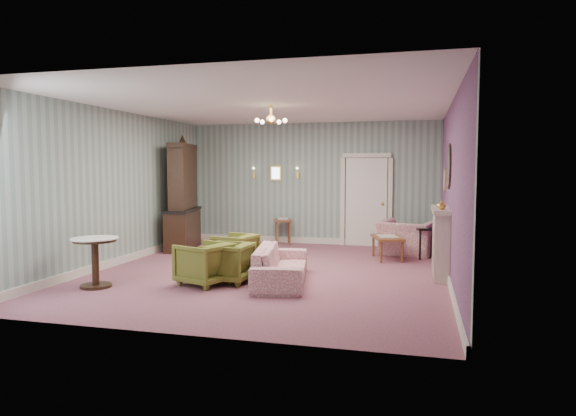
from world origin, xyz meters
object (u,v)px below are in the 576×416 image
(side_table_black, at_px, (426,243))
(olive_chair_a, at_px, (204,261))
(olive_chair_c, at_px, (235,249))
(pedestal_table, at_px, (95,262))
(olive_chair_b, at_px, (228,260))
(dresser, at_px, (182,194))
(wingback_chair, at_px, (407,232))
(sofa_chintz, at_px, (281,259))
(fireplace, at_px, (441,242))
(coffee_table, at_px, (387,248))

(side_table_black, bearing_deg, olive_chair_a, -136.34)
(olive_chair_c, relative_size, pedestal_table, 0.91)
(olive_chair_b, xyz_separation_m, dresser, (-2.21, 2.92, 0.90))
(olive_chair_b, xyz_separation_m, olive_chair_c, (-0.30, 1.12, -0.00))
(olive_chair_a, xyz_separation_m, olive_chair_c, (-0.00, 1.37, -0.02))
(pedestal_table, bearing_deg, olive_chair_c, 51.60)
(dresser, bearing_deg, pedestal_table, -95.62)
(wingback_chair, distance_m, side_table_black, 0.60)
(side_table_black, xyz_separation_m, pedestal_table, (-4.92, -3.80, 0.07))
(olive_chair_c, relative_size, wingback_chair, 0.63)
(olive_chair_b, height_order, dresser, dresser)
(olive_chair_b, distance_m, sofa_chintz, 0.85)
(pedestal_table, bearing_deg, fireplace, 23.07)
(dresser, bearing_deg, olive_chair_c, -54.57)
(wingback_chair, bearing_deg, pedestal_table, 58.21)
(olive_chair_a, bearing_deg, olive_chair_c, -159.49)
(dresser, xyz_separation_m, coffee_table, (4.55, -0.20, -1.02))
(coffee_table, bearing_deg, olive_chair_b, -130.59)
(olive_chair_c, xyz_separation_m, fireplace, (3.59, 0.24, 0.23))
(olive_chair_c, height_order, pedestal_table, pedestal_table)
(wingback_chair, bearing_deg, olive_chair_a, 65.85)
(sofa_chintz, bearing_deg, pedestal_table, 101.15)
(olive_chair_a, relative_size, fireplace, 0.52)
(olive_chair_c, xyz_separation_m, dresser, (-1.92, 1.80, 0.90))
(olive_chair_a, distance_m, side_table_black, 4.67)
(wingback_chair, bearing_deg, coffee_table, 77.03)
(fireplace, bearing_deg, pedestal_table, -156.93)
(dresser, height_order, side_table_black, dresser)
(olive_chair_a, xyz_separation_m, wingback_chair, (3.00, 3.66, 0.12))
(olive_chair_b, distance_m, coffee_table, 3.59)
(side_table_black, bearing_deg, olive_chair_b, -135.96)
(sofa_chintz, bearing_deg, wingback_chair, -40.91)
(sofa_chintz, relative_size, dresser, 0.78)
(wingback_chair, xyz_separation_m, dresser, (-4.92, -0.49, 0.77))
(olive_chair_b, relative_size, dresser, 0.28)
(wingback_chair, bearing_deg, fireplace, 121.33)
(wingback_chair, height_order, fireplace, fireplace)
(olive_chair_b, xyz_separation_m, sofa_chintz, (0.82, 0.22, 0.03))
(dresser, bearing_deg, side_table_black, -10.70)
(olive_chair_a, distance_m, coffee_table, 3.97)
(olive_chair_a, relative_size, coffee_table, 0.80)
(sofa_chintz, distance_m, pedestal_table, 2.85)
(sofa_chintz, bearing_deg, side_table_black, -49.73)
(olive_chair_a, distance_m, olive_chair_c, 1.37)
(olive_chair_c, height_order, sofa_chintz, sofa_chintz)
(olive_chair_c, height_order, fireplace, fireplace)
(wingback_chair, xyz_separation_m, fireplace, (0.59, -2.05, 0.10))
(olive_chair_a, bearing_deg, sofa_chintz, 133.18)
(olive_chair_c, bearing_deg, coffee_table, 132.14)
(fireplace, bearing_deg, sofa_chintz, -155.25)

